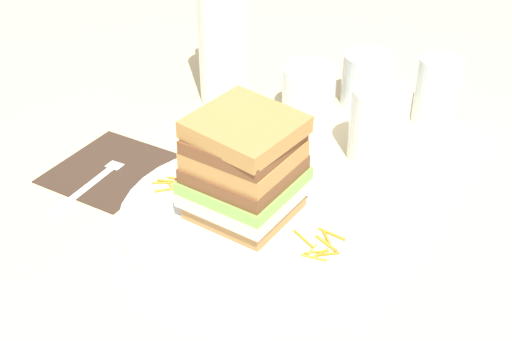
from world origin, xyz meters
TOP-DOWN VIEW (x-y plane):
  - ground_plane at (0.00, 0.00)m, footprint 3.00×3.00m
  - main_plate at (-0.02, -0.00)m, footprint 0.28×0.28m
  - sandwich at (-0.02, -0.00)m, footprint 0.12×0.12m
  - carrot_shred_0 at (-0.12, -0.00)m, footprint 0.02×0.01m
  - carrot_shred_1 at (-0.12, -0.01)m, footprint 0.02×0.02m
  - carrot_shred_2 at (-0.13, -0.00)m, footprint 0.02×0.01m
  - carrot_shred_3 at (-0.12, 0.03)m, footprint 0.01×0.02m
  - carrot_shred_4 at (-0.10, 0.01)m, footprint 0.02×0.01m
  - carrot_shred_5 at (-0.12, 0.01)m, footprint 0.03×0.01m
  - carrot_shred_6 at (-0.10, -0.01)m, footprint 0.01×0.03m
  - carrot_shred_7 at (-0.12, 0.02)m, footprint 0.03×0.01m
  - carrot_shred_8 at (0.08, -0.03)m, footprint 0.03×0.01m
  - carrot_shred_9 at (0.09, 0.01)m, footprint 0.03×0.01m
  - carrot_shred_10 at (0.09, -0.02)m, footprint 0.02×0.02m
  - carrot_shred_11 at (0.09, -0.01)m, footprint 0.03×0.02m
  - carrot_shred_12 at (0.08, -0.03)m, footprint 0.02×0.02m
  - carrot_shred_13 at (0.06, -0.01)m, footprint 0.03×0.02m
  - carrot_shred_14 at (0.08, -0.02)m, footprint 0.00×0.02m
  - carrot_shred_15 at (0.09, -0.03)m, footprint 0.01×0.02m
  - carrot_shred_16 at (0.08, 0.00)m, footprint 0.02×0.02m
  - napkin_dark at (-0.22, 0.01)m, footprint 0.13×0.15m
  - fork at (-0.22, -0.01)m, footprint 0.02×0.17m
  - knife at (0.16, -0.00)m, footprint 0.04×0.20m
  - juice_glass at (0.06, 0.20)m, footprint 0.07×0.07m
  - water_bottle at (-0.19, 0.24)m, footprint 0.07×0.07m
  - empty_tumbler_0 at (0.10, 0.33)m, footprint 0.06×0.06m
  - empty_tumbler_1 at (-0.00, 0.34)m, footprint 0.08×0.08m
  - empty_tumbler_2 at (-0.06, 0.26)m, footprint 0.08×0.08m

SIDE VIEW (x-z plane):
  - ground_plane at x=0.00m, z-range 0.00..0.00m
  - napkin_dark at x=-0.22m, z-range 0.00..0.00m
  - knife at x=0.16m, z-range 0.00..0.00m
  - fork at x=-0.22m, z-range 0.00..0.01m
  - main_plate at x=-0.02m, z-range 0.00..0.01m
  - carrot_shred_14 at x=0.08m, z-range 0.01..0.02m
  - carrot_shred_12 at x=0.08m, z-range 0.01..0.02m
  - carrot_shred_3 at x=-0.12m, z-range 0.01..0.02m
  - carrot_shred_2 at x=-0.13m, z-range 0.01..0.02m
  - carrot_shred_6 at x=-0.10m, z-range 0.01..0.02m
  - carrot_shred_15 at x=0.09m, z-range 0.01..0.02m
  - carrot_shred_0 at x=-0.12m, z-range 0.01..0.02m
  - carrot_shred_8 at x=0.08m, z-range 0.01..0.02m
  - carrot_shred_10 at x=0.09m, z-range 0.01..0.02m
  - carrot_shred_7 at x=-0.12m, z-range 0.01..0.02m
  - carrot_shred_13 at x=0.06m, z-range 0.01..0.02m
  - carrot_shred_1 at x=-0.12m, z-range 0.01..0.02m
  - carrot_shred_9 at x=0.09m, z-range 0.01..0.02m
  - carrot_shred_16 at x=0.08m, z-range 0.01..0.02m
  - carrot_shred_5 at x=-0.12m, z-range 0.01..0.02m
  - carrot_shred_11 at x=0.09m, z-range 0.01..0.02m
  - carrot_shred_4 at x=-0.10m, z-range 0.01..0.02m
  - empty_tumbler_2 at x=-0.06m, z-range 0.00..0.07m
  - empty_tumbler_1 at x=0.00m, z-range 0.00..0.08m
  - juice_glass at x=0.06m, z-range 0.00..0.09m
  - empty_tumbler_0 at x=0.10m, z-range 0.00..0.09m
  - sandwich at x=-0.02m, z-range 0.01..0.13m
  - water_bottle at x=-0.19m, z-range -0.01..0.29m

